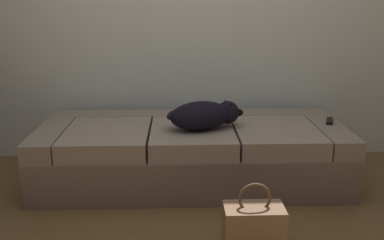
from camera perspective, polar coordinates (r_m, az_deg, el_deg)
The scene contains 4 objects.
couch at distance 3.09m, azimuth -0.03°, elevation -4.45°, with size 2.17×0.88×0.43m.
dog_dark at distance 2.91m, azimuth 1.79°, elevation 0.68°, with size 0.56×0.36×0.20m.
tv_remote at distance 3.24m, azimuth 18.07°, elevation -0.12°, with size 0.04×0.15×0.02m, color black.
handbag at distance 2.36m, azimuth 8.29°, elevation -13.99°, with size 0.32×0.18×0.38m.
Camera 1 is at (-0.10, -1.94, 1.31)m, focal length 39.52 mm.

